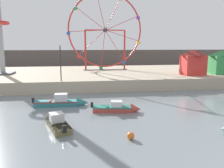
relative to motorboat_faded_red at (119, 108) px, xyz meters
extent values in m
cube|color=#B7A88E|center=(5.56, 18.05, 0.41)|extent=(110.00, 20.42, 1.40)
cube|color=#564C47|center=(5.56, 41.77, 1.91)|extent=(140.00, 3.00, 4.40)
cube|color=#B24238|center=(-0.59, 0.11, -0.07)|extent=(3.24, 1.58, 0.44)
cube|color=#237566|center=(-0.59, 0.11, 0.11)|extent=(3.21, 1.60, 0.08)
cone|color=#B24238|center=(1.34, -0.25, -0.07)|extent=(1.02, 1.13, 0.99)
cube|color=black|center=(-2.21, 0.41, 0.26)|extent=(0.24, 0.27, 0.44)
cube|color=silver|center=(-0.21, 0.04, 0.37)|extent=(1.06, 0.99, 0.45)
cube|color=#237566|center=(-0.97, 0.18, 0.18)|extent=(0.32, 0.90, 0.06)
cube|color=olive|center=(-4.67, -3.26, -0.10)|extent=(1.92, 3.16, 0.39)
cube|color=black|center=(-4.67, -3.26, 0.06)|extent=(1.93, 3.14, 0.08)
cone|color=olive|center=(-5.24, -1.47, -0.10)|extent=(1.21, 1.09, 1.01)
cube|color=black|center=(-4.19, -4.77, 0.21)|extent=(0.29, 0.26, 0.44)
cube|color=silver|center=(-4.79, -2.91, 0.38)|extent=(1.08, 1.11, 0.56)
cube|color=black|center=(-4.56, -3.62, 0.13)|extent=(0.91, 0.43, 0.06)
cube|color=teal|center=(-5.32, 2.69, -0.06)|extent=(3.80, 1.25, 0.46)
cube|color=#B2231E|center=(-5.32, 2.69, 0.12)|extent=(3.76, 1.27, 0.08)
cone|color=teal|center=(-2.94, 2.62, -0.06)|extent=(1.06, 1.12, 1.09)
cube|color=black|center=(-7.30, 2.74, 0.27)|extent=(0.21, 0.25, 0.44)
cube|color=silver|center=(-4.85, 2.67, 0.49)|extent=(1.15, 0.95, 0.65)
cube|color=#B2231E|center=(-5.79, 2.70, 0.19)|extent=(0.19, 0.98, 0.06)
torus|color=red|center=(1.35, 20.10, 7.65)|extent=(12.13, 0.24, 12.13)
cylinder|color=#38383D|center=(1.35, 20.10, 7.65)|extent=(0.70, 0.50, 0.70)
cylinder|color=red|center=(-0.83, 20.10, 5.63)|extent=(4.41, 0.08, 4.11)
cube|color=red|center=(-3.00, 20.10, 3.32)|extent=(0.56, 0.48, 0.44)
cylinder|color=red|center=(0.99, 20.10, 4.70)|extent=(0.81, 0.08, 5.91)
cube|color=#33934C|center=(0.62, 20.10, 1.47)|extent=(0.56, 0.48, 0.44)
cylinder|color=red|center=(2.97, 20.10, 5.16)|extent=(3.30, 0.08, 5.04)
cube|color=#3356B7|center=(4.58, 20.10, 2.38)|extent=(0.56, 0.48, 0.44)
cylinder|color=red|center=(4.19, 20.10, 6.78)|extent=(5.71, 0.08, 1.82)
cube|color=yellow|center=(7.04, 20.10, 5.62)|extent=(0.56, 0.48, 0.44)
cylinder|color=red|center=(4.09, 20.10, 8.81)|extent=(5.51, 0.08, 2.39)
cube|color=purple|center=(6.83, 20.10, 9.69)|extent=(0.56, 0.48, 0.44)
cylinder|color=red|center=(2.71, 20.10, 10.30)|extent=(2.78, 0.08, 5.33)
cylinder|color=red|center=(0.69, 20.10, 10.55)|extent=(1.41, 0.08, 5.81)
cylinder|color=red|center=(-1.02, 20.10, 9.44)|extent=(4.79, 0.08, 3.65)
cube|color=#33934C|center=(-3.39, 20.10, 10.96)|extent=(0.56, 0.48, 0.44)
cylinder|color=red|center=(-1.62, 20.10, 7.50)|extent=(5.94, 0.08, 0.38)
cube|color=#3356B7|center=(-4.59, 20.10, 7.07)|extent=(0.56, 0.48, 0.44)
cylinder|color=red|center=(-1.92, 20.10, 4.38)|extent=(0.28, 0.28, 6.55)
cylinder|color=red|center=(4.62, 20.10, 4.38)|extent=(0.28, 0.28, 6.55)
cylinder|color=red|center=(1.35, 20.10, 7.65)|extent=(6.54, 0.18, 0.18)
cube|color=#4C4C51|center=(1.35, 20.10, 1.14)|extent=(7.34, 1.20, 0.08)
cube|color=#4C4C51|center=(-13.81, 16.43, 1.22)|extent=(2.80, 2.80, 0.24)
cube|color=red|center=(12.47, 11.46, 2.45)|extent=(2.91, 2.48, 2.70)
pyramid|color=maroon|center=(12.47, 11.46, 4.18)|extent=(3.20, 2.73, 0.80)
cube|color=#33934C|center=(17.09, 12.01, 2.41)|extent=(3.04, 2.52, 2.61)
pyramid|color=#1C512A|center=(17.09, 12.01, 4.10)|extent=(3.34, 2.78, 0.80)
cylinder|color=#2D2D33|center=(-5.18, 8.53, 3.06)|extent=(0.12, 0.12, 3.92)
sphere|color=#F2EACC|center=(-5.18, 8.53, 5.17)|extent=(0.32, 0.32, 0.32)
sphere|color=orange|center=(-0.38, -5.71, -0.07)|extent=(0.44, 0.44, 0.44)
camera|label=1|loc=(-3.35, -17.93, 5.04)|focal=36.61mm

